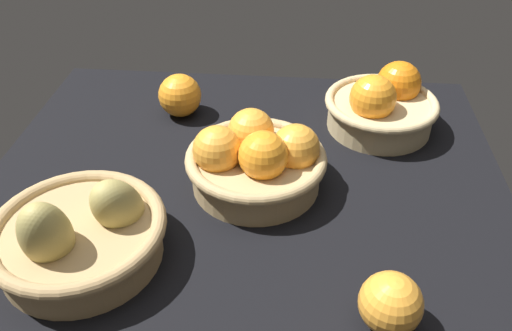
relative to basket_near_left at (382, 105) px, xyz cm
name	(u,v)px	position (x,y,z in cm)	size (l,w,h in cm)	color
market_tray	(245,186)	(23.12, 18.04, -5.95)	(84.00, 72.00, 3.00)	black
basket_near_left	(382,105)	(0.00, 0.00, 0.00)	(20.36, 20.36, 11.43)	tan
basket_far_right_pears	(80,234)	(42.97, 36.74, -0.27)	(23.45, 23.45, 13.94)	tan
basket_center	(256,159)	(21.22, 18.85, 0.24)	(22.00, 22.00, 11.23)	tan
loose_orange_front_gap	(180,95)	(37.42, -1.00, -0.40)	(8.09, 8.09, 8.09)	orange
loose_orange_back_gap	(391,303)	(3.39, 44.15, -0.68)	(7.54, 7.54, 7.54)	#F49E33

